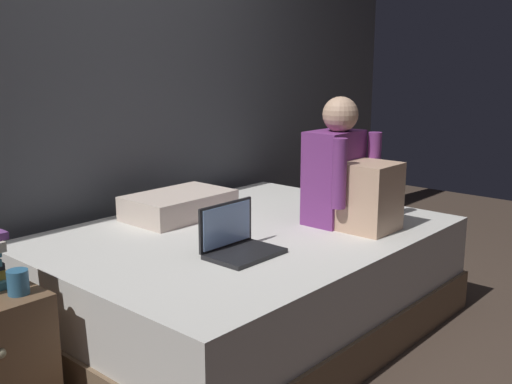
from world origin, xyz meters
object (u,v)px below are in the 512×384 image
person_sitting (348,178)px  laptop (237,242)px  mug (18,282)px  pillow (179,205)px  bed (246,279)px

person_sitting → laptop: person_sitting is taller
mug → pillow: bearing=20.3°
laptop → pillow: size_ratio=0.57×
pillow → mug: bearing=-159.7°
bed → person_sitting: bearing=-38.4°
bed → pillow: pillow is taller
bed → person_sitting: 0.73m
person_sitting → pillow: person_sitting is taller
bed → laptop: laptop is taller
mug → bed: bearing=-1.7°
laptop → pillow: (0.25, 0.67, 0.01)m
bed → pillow: (-0.04, 0.45, 0.33)m
mug → laptop: bearing=-16.4°
bed → laptop: size_ratio=6.25×
pillow → bed: bearing=-84.5°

